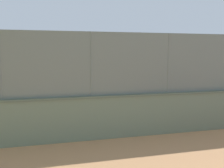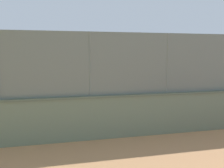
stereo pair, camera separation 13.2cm
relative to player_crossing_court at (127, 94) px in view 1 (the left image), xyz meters
The scene contains 7 objects.
ground_plane 8.55m from the player_crossing_court, 97.60° to the right, with size 260.00×260.00×0.00m, color tan.
perimeter_wall 4.21m from the player_crossing_court, 75.13° to the left, with size 22.49×0.82×1.68m.
fence_panel_on_wall 4.61m from the player_crossing_court, 75.13° to the left, with size 22.10×0.44×2.39m.
player_crossing_court is the anchor object (origin of this frame).
player_at_service_line 7.40m from the player_crossing_court, 107.08° to the right, with size 0.97×0.86×1.51m.
player_baseline_waiting 7.44m from the player_crossing_court, 63.07° to the right, with size 0.99×0.74×1.57m.
sports_ball 1.60m from the player_crossing_court, 150.62° to the left, with size 0.12×0.12×0.12m, color yellow.
Camera 1 is at (5.19, 21.80, 3.28)m, focal length 40.26 mm.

